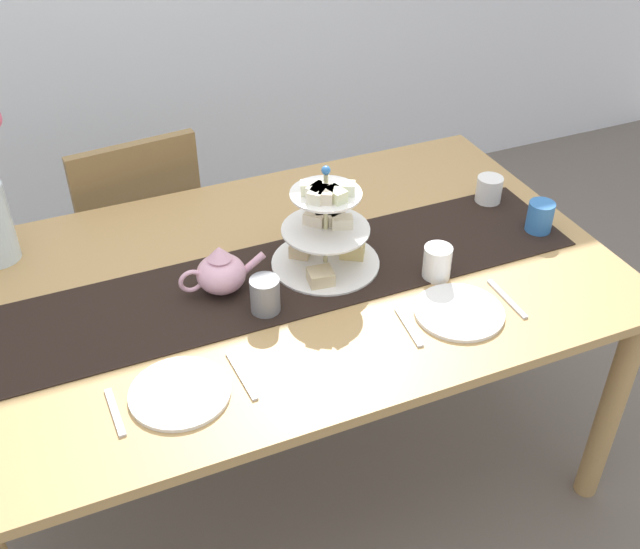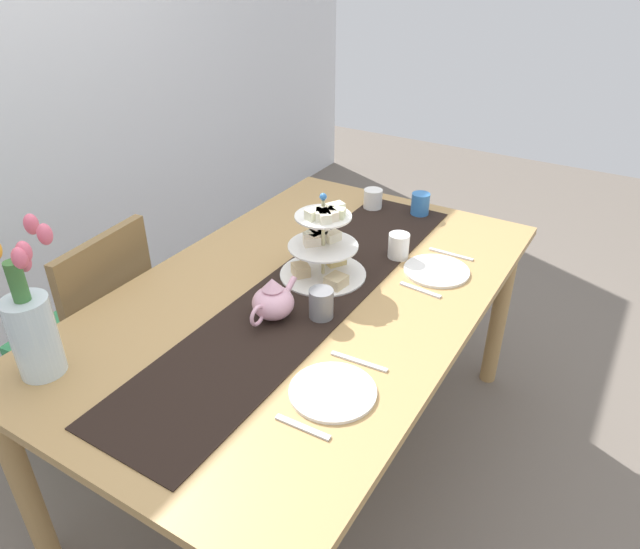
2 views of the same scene
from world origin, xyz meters
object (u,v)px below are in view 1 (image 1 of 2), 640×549
(chair_left, at_px, (137,234))
(mug_grey, at_px, (265,295))
(knife_left, at_px, (241,375))
(teapot, at_px, (221,272))
(dinner_plate_left, at_px, (180,393))
(cream_jug, at_px, (489,190))
(fork_left, at_px, (115,412))
(mug_orange, at_px, (540,217))
(knife_right, at_px, (507,299))
(dining_table, at_px, (285,301))
(mug_white_text, at_px, (437,262))
(tiered_cake_stand, at_px, (326,231))
(dinner_plate_right, at_px, (459,312))
(fork_right, at_px, (409,327))

(chair_left, distance_m, mug_grey, 0.97)
(knife_left, bearing_deg, mug_grey, 56.83)
(teapot, bearing_deg, chair_left, 97.42)
(chair_left, distance_m, dinner_plate_left, 1.14)
(cream_jug, height_order, fork_left, cream_jug)
(mug_orange, bearing_deg, cream_jug, 102.29)
(teapot, bearing_deg, knife_right, -26.08)
(cream_jug, height_order, knife_right, cream_jug)
(dining_table, xyz_separation_m, teapot, (-0.18, 0.00, 0.15))
(dining_table, relative_size, chair_left, 1.97)
(cream_jug, xyz_separation_m, mug_white_text, (-0.35, -0.28, 0.01))
(knife_right, bearing_deg, mug_orange, 41.54)
(tiered_cake_stand, xyz_separation_m, cream_jug, (0.60, 0.11, -0.07))
(mug_white_text, bearing_deg, tiered_cake_stand, 146.53)
(teapot, height_order, mug_orange, teapot)
(dinner_plate_left, relative_size, knife_right, 1.35)
(tiered_cake_stand, relative_size, cream_jug, 3.58)
(chair_left, height_order, mug_grey, chair_left)
(cream_jug, xyz_separation_m, dinner_plate_right, (-0.37, -0.44, -0.04))
(fork_left, height_order, fork_right, same)
(teapot, distance_m, dinner_plate_right, 0.62)
(chair_left, distance_m, dinner_plate_right, 1.30)
(tiered_cake_stand, xyz_separation_m, knife_right, (0.37, -0.33, -0.11))
(knife_right, bearing_deg, tiered_cake_stand, 138.77)
(cream_jug, relative_size, mug_grey, 0.89)
(dinner_plate_right, relative_size, fork_right, 1.53)
(dinner_plate_left, distance_m, mug_white_text, 0.77)
(knife_left, height_order, mug_white_text, mug_white_text)
(fork_left, distance_m, mug_orange, 1.31)
(knife_right, bearing_deg, dinner_plate_right, 180.00)
(cream_jug, xyz_separation_m, fork_left, (-1.24, -0.44, -0.04))
(teapot, height_order, mug_grey, teapot)
(dinner_plate_left, bearing_deg, fork_left, 180.00)
(cream_jug, relative_size, dinner_plate_right, 0.37)
(knife_left, bearing_deg, fork_right, 0.00)
(fork_left, xyz_separation_m, knife_right, (1.02, 0.00, 0.00))
(dinner_plate_left, bearing_deg, mug_grey, 36.15)
(tiered_cake_stand, height_order, teapot, tiered_cake_stand)
(tiered_cake_stand, bearing_deg, dining_table, 179.09)
(mug_grey, bearing_deg, cream_jug, 16.06)
(cream_jug, distance_m, dinner_plate_right, 0.58)
(tiered_cake_stand, bearing_deg, knife_left, -137.30)
(mug_grey, bearing_deg, fork_right, -33.65)
(knife_left, bearing_deg, fork_left, 180.00)
(fork_right, distance_m, mug_white_text, 0.24)
(teapot, distance_m, cream_jug, 0.91)
(chair_left, distance_m, fork_right, 1.23)
(cream_jug, xyz_separation_m, mug_grey, (-0.82, -0.24, 0.01))
(fork_left, height_order, knife_left, same)
(teapot, relative_size, fork_right, 1.59)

